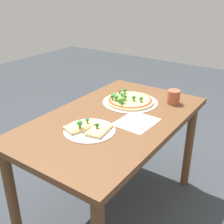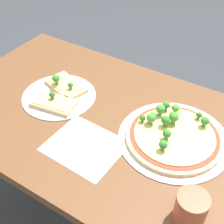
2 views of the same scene
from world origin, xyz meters
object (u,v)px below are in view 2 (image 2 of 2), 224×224
dining_table (104,137)px  pizza_tray_slice (60,94)px  drinking_cup (191,208)px  pizza_tray_whole (173,135)px

dining_table → pizza_tray_slice: 0.24m
dining_table → pizza_tray_slice: size_ratio=4.36×
dining_table → drinking_cup: bearing=-27.4°
pizza_tray_whole → pizza_tray_slice: size_ratio=1.31×
dining_table → pizza_tray_slice: (-0.21, 0.01, 0.11)m
dining_table → pizza_tray_slice: bearing=176.4°
pizza_tray_slice → drinking_cup: bearing=-19.9°
pizza_tray_whole → drinking_cup: drinking_cup is taller
pizza_tray_whole → drinking_cup: 0.29m
pizza_tray_whole → drinking_cup: size_ratio=4.04×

